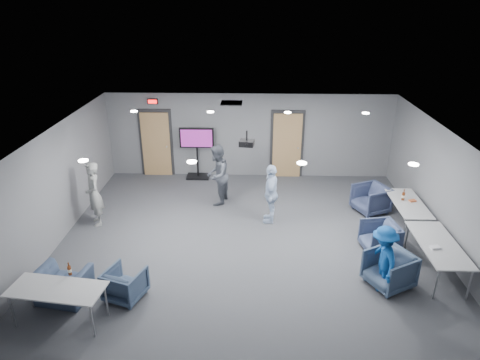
{
  "coord_description": "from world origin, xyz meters",
  "views": [
    {
      "loc": [
        0.11,
        -9.03,
        5.49
      ],
      "look_at": [
        -0.2,
        0.81,
        1.2
      ],
      "focal_mm": 32.0,
      "sensor_mm": 36.0,
      "label": 1
    }
  ],
  "objects_px": {
    "chair_right_a": "(371,199)",
    "tv_stand": "(197,150)",
    "person_d": "(383,258)",
    "projector": "(247,143)",
    "person_a": "(94,194)",
    "chair_front_a": "(125,284)",
    "chair_right_c": "(389,270)",
    "bottle_right": "(403,196)",
    "table_right_a": "(408,204)",
    "table_front_left": "(57,291)",
    "table_right_b": "(438,245)",
    "person_b": "(217,175)",
    "person_c": "(271,193)",
    "chair_right_b": "(380,237)",
    "chair_front_b": "(62,286)",
    "bottle_front": "(70,270)"
  },
  "relations": [
    {
      "from": "person_a",
      "to": "tv_stand",
      "type": "height_order",
      "value": "person_a"
    },
    {
      "from": "person_c",
      "to": "bottle_right",
      "type": "height_order",
      "value": "person_c"
    },
    {
      "from": "person_b",
      "to": "chair_right_b",
      "type": "bearing_deg",
      "value": 71.58
    },
    {
      "from": "chair_front_a",
      "to": "table_right_a",
      "type": "bearing_deg",
      "value": -135.99
    },
    {
      "from": "chair_right_c",
      "to": "person_a",
      "type": "bearing_deg",
      "value": -138.34
    },
    {
      "from": "chair_right_b",
      "to": "chair_front_b",
      "type": "relative_size",
      "value": 0.79
    },
    {
      "from": "bottle_right",
      "to": "projector",
      "type": "height_order",
      "value": "projector"
    },
    {
      "from": "table_right_b",
      "to": "tv_stand",
      "type": "distance_m",
      "value": 7.58
    },
    {
      "from": "chair_front_b",
      "to": "projector",
      "type": "xyz_separation_m",
      "value": [
        3.52,
        2.55,
        2.09
      ]
    },
    {
      "from": "person_c",
      "to": "chair_right_a",
      "type": "xyz_separation_m",
      "value": [
        2.74,
        0.61,
        -0.41
      ]
    },
    {
      "from": "person_b",
      "to": "projector",
      "type": "height_order",
      "value": "projector"
    },
    {
      "from": "person_b",
      "to": "tv_stand",
      "type": "distance_m",
      "value": 2.0
    },
    {
      "from": "bottle_front",
      "to": "projector",
      "type": "xyz_separation_m",
      "value": [
        3.21,
        2.74,
        1.58
      ]
    },
    {
      "from": "person_d",
      "to": "projector",
      "type": "relative_size",
      "value": 3.88
    },
    {
      "from": "person_c",
      "to": "person_b",
      "type": "bearing_deg",
      "value": -119.02
    },
    {
      "from": "table_right_a",
      "to": "chair_front_a",
      "type": "bearing_deg",
      "value": 114.61
    },
    {
      "from": "person_b",
      "to": "person_d",
      "type": "bearing_deg",
      "value": 56.17
    },
    {
      "from": "chair_right_c",
      "to": "tv_stand",
      "type": "relative_size",
      "value": 0.5
    },
    {
      "from": "chair_right_c",
      "to": "tv_stand",
      "type": "distance_m",
      "value": 7.16
    },
    {
      "from": "chair_right_c",
      "to": "table_right_a",
      "type": "height_order",
      "value": "chair_right_c"
    },
    {
      "from": "person_b",
      "to": "person_c",
      "type": "relative_size",
      "value": 1.09
    },
    {
      "from": "chair_front_a",
      "to": "table_front_left",
      "type": "distance_m",
      "value": 1.26
    },
    {
      "from": "table_front_left",
      "to": "bottle_right",
      "type": "height_order",
      "value": "bottle_right"
    },
    {
      "from": "chair_right_c",
      "to": "bottle_right",
      "type": "height_order",
      "value": "bottle_right"
    },
    {
      "from": "person_c",
      "to": "chair_right_c",
      "type": "distance_m",
      "value": 3.54
    },
    {
      "from": "person_c",
      "to": "chair_front_b",
      "type": "relative_size",
      "value": 1.62
    },
    {
      "from": "chair_right_a",
      "to": "table_right_a",
      "type": "bearing_deg",
      "value": 11.96
    },
    {
      "from": "table_right_b",
      "to": "table_front_left",
      "type": "height_order",
      "value": "same"
    },
    {
      "from": "person_a",
      "to": "table_right_b",
      "type": "height_order",
      "value": "person_a"
    },
    {
      "from": "person_a",
      "to": "chair_front_a",
      "type": "xyz_separation_m",
      "value": [
        1.56,
        -2.92,
        -0.51
      ]
    },
    {
      "from": "bottle_front",
      "to": "tv_stand",
      "type": "height_order",
      "value": "tv_stand"
    },
    {
      "from": "chair_right_a",
      "to": "tv_stand",
      "type": "bearing_deg",
      "value": -138.37
    },
    {
      "from": "tv_stand",
      "to": "chair_right_b",
      "type": "bearing_deg",
      "value": -41.66
    },
    {
      "from": "bottle_right",
      "to": "table_right_a",
      "type": "bearing_deg",
      "value": -55.6
    },
    {
      "from": "person_a",
      "to": "bottle_front",
      "type": "distance_m",
      "value": 3.29
    },
    {
      "from": "person_b",
      "to": "person_d",
      "type": "relative_size",
      "value": 1.23
    },
    {
      "from": "chair_right_a",
      "to": "chair_front_b",
      "type": "relative_size",
      "value": 0.85
    },
    {
      "from": "chair_front_a",
      "to": "table_right_b",
      "type": "bearing_deg",
      "value": -151.6
    },
    {
      "from": "chair_right_b",
      "to": "table_front_left",
      "type": "height_order",
      "value": "table_front_left"
    },
    {
      "from": "person_c",
      "to": "projector",
      "type": "xyz_separation_m",
      "value": [
        -0.62,
        -0.76,
        1.61
      ]
    },
    {
      "from": "person_a",
      "to": "chair_right_b",
      "type": "xyz_separation_m",
      "value": [
        6.96,
        -1.08,
        -0.49
      ]
    },
    {
      "from": "person_a",
      "to": "tv_stand",
      "type": "distance_m",
      "value": 3.84
    },
    {
      "from": "person_d",
      "to": "person_b",
      "type": "bearing_deg",
      "value": -142.98
    },
    {
      "from": "person_a",
      "to": "chair_front_a",
      "type": "relative_size",
      "value": 2.36
    },
    {
      "from": "table_right_b",
      "to": "table_front_left",
      "type": "xyz_separation_m",
      "value": [
        -7.33,
        -1.71,
        -0.01
      ]
    },
    {
      "from": "table_right_a",
      "to": "table_front_left",
      "type": "bearing_deg",
      "value": 116.2
    },
    {
      "from": "chair_right_b",
      "to": "projector",
      "type": "distance_m",
      "value": 3.76
    },
    {
      "from": "person_a",
      "to": "chair_right_b",
      "type": "height_order",
      "value": "person_a"
    },
    {
      "from": "chair_front_b",
      "to": "tv_stand",
      "type": "relative_size",
      "value": 0.59
    },
    {
      "from": "person_d",
      "to": "tv_stand",
      "type": "relative_size",
      "value": 0.84
    }
  ]
}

